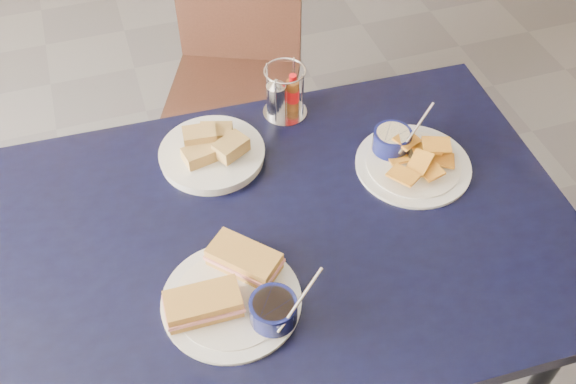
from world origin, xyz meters
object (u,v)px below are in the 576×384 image
object	(u,v)px
chair_far	(226,59)
sandwich_plate	(236,293)
dining_table	(281,248)
condiment_caddy	(283,96)
plantain_plate	(407,155)
bread_basket	(212,151)

from	to	relation	value
chair_far	sandwich_plate	size ratio (longest dim) A/B	2.94
dining_table	condiment_caddy	size ratio (longest dim) A/B	9.56
plantain_plate	condiment_caddy	bearing A→B (deg)	131.38
sandwich_plate	chair_far	bearing A→B (deg)	77.54
sandwich_plate	plantain_plate	distance (m)	0.53
chair_far	bread_basket	bearing A→B (deg)	-105.53
chair_far	sandwich_plate	distance (m)	1.13
sandwich_plate	bread_basket	distance (m)	0.39
chair_far	condiment_caddy	size ratio (longest dim) A/B	6.49
dining_table	bread_basket	distance (m)	0.28
dining_table	bread_basket	world-z (taller)	bread_basket
bread_basket	condiment_caddy	xyz separation A→B (m)	(0.20, 0.10, 0.03)
sandwich_plate	plantain_plate	world-z (taller)	same
chair_far	plantain_plate	distance (m)	0.91
sandwich_plate	condiment_caddy	distance (m)	0.55
bread_basket	dining_table	bearing A→B (deg)	-71.75
chair_far	plantain_plate	world-z (taller)	chair_far
dining_table	plantain_plate	bearing A→B (deg)	17.27
dining_table	chair_far	size ratio (longest dim) A/B	1.47
dining_table	condiment_caddy	distance (m)	0.39
dining_table	chair_far	world-z (taller)	chair_far
plantain_plate	chair_far	bearing A→B (deg)	105.61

